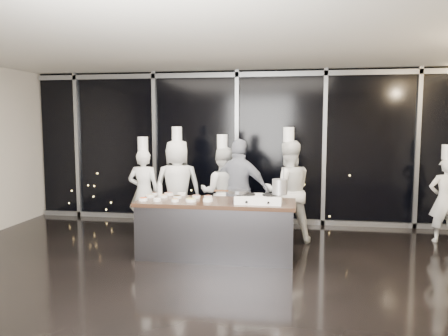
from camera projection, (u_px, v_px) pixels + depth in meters
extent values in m
plane|color=black|center=(205.00, 276.00, 6.02)|extent=(9.00, 9.00, 0.00)
cube|color=beige|center=(238.00, 147.00, 9.29)|extent=(9.00, 0.02, 3.20)
cube|color=beige|center=(75.00, 216.00, 2.41)|extent=(9.00, 0.02, 3.20)
cube|color=silver|center=(203.00, 39.00, 5.68)|extent=(9.00, 7.00, 0.02)
cube|color=black|center=(237.00, 147.00, 9.23)|extent=(8.90, 0.04, 3.18)
cube|color=gray|center=(237.00, 75.00, 9.02)|extent=(8.90, 0.08, 0.10)
cube|color=gray|center=(237.00, 219.00, 9.34)|extent=(8.90, 0.08, 0.10)
cube|color=gray|center=(77.00, 146.00, 9.75)|extent=(0.08, 0.08, 3.20)
cube|color=gray|center=(155.00, 146.00, 9.46)|extent=(0.08, 0.08, 3.20)
cube|color=gray|center=(237.00, 147.00, 9.18)|extent=(0.08, 0.08, 3.20)
cube|color=gray|center=(324.00, 148.00, 8.89)|extent=(0.08, 0.08, 3.20)
cube|color=gray|center=(418.00, 149.00, 8.61)|extent=(0.08, 0.08, 3.20)
cube|color=#3A393F|center=(216.00, 231.00, 6.86)|extent=(2.40, 0.80, 0.84)
cube|color=#3B2719|center=(216.00, 203.00, 6.81)|extent=(2.46, 0.86, 0.06)
cube|color=white|center=(259.00, 199.00, 6.60)|extent=(0.70, 0.44, 0.12)
cylinder|color=black|center=(248.00, 194.00, 6.63)|extent=(0.24, 0.24, 0.02)
cylinder|color=black|center=(270.00, 195.00, 6.57)|extent=(0.24, 0.24, 0.02)
cylinder|color=black|center=(246.00, 202.00, 6.41)|extent=(0.04, 0.02, 0.04)
cylinder|color=black|center=(268.00, 203.00, 6.36)|extent=(0.04, 0.02, 0.04)
cylinder|color=slate|center=(238.00, 192.00, 6.66)|extent=(0.30, 0.30, 0.05)
cube|color=#4C2B14|center=(221.00, 191.00, 6.70)|extent=(0.22, 0.03, 0.02)
cylinder|color=#A9A9AC|center=(280.00, 187.00, 6.55)|extent=(0.23, 0.23, 0.23)
cylinder|color=white|center=(143.00, 199.00, 6.81)|extent=(0.14, 0.14, 0.04)
cylinder|color=#C34C20|center=(143.00, 198.00, 6.81)|extent=(0.12, 0.12, 0.01)
cylinder|color=white|center=(150.00, 196.00, 7.10)|extent=(0.14, 0.14, 0.04)
cylinder|color=#BEB486|center=(150.00, 195.00, 7.10)|extent=(0.12, 0.12, 0.01)
cylinder|color=white|center=(154.00, 194.00, 7.33)|extent=(0.11, 0.11, 0.04)
cylinder|color=#341C0F|center=(154.00, 193.00, 7.33)|extent=(0.09, 0.09, 0.01)
cylinder|color=white|center=(157.00, 200.00, 6.75)|extent=(0.12, 0.12, 0.04)
cylinder|color=white|center=(157.00, 199.00, 6.75)|extent=(0.10, 0.10, 0.01)
cylinder|color=white|center=(163.00, 196.00, 7.09)|extent=(0.15, 0.15, 0.04)
cylinder|color=tan|center=(163.00, 195.00, 7.09)|extent=(0.12, 0.12, 0.01)
cylinder|color=white|center=(169.00, 194.00, 7.30)|extent=(0.15, 0.15, 0.04)
cylinder|color=#A86754|center=(169.00, 193.00, 7.30)|extent=(0.12, 0.12, 0.01)
cylinder|color=white|center=(175.00, 200.00, 6.72)|extent=(0.12, 0.12, 0.04)
cylinder|color=tan|center=(175.00, 199.00, 6.71)|extent=(0.09, 0.09, 0.01)
cylinder|color=white|center=(177.00, 197.00, 7.01)|extent=(0.14, 0.14, 0.04)
cylinder|color=black|center=(177.00, 196.00, 7.01)|extent=(0.11, 0.11, 0.01)
cylinder|color=white|center=(181.00, 194.00, 7.30)|extent=(0.15, 0.15, 0.04)
cylinder|color=silver|center=(181.00, 193.00, 7.30)|extent=(0.12, 0.12, 0.01)
cylinder|color=white|center=(191.00, 200.00, 6.73)|extent=(0.16, 0.16, 0.04)
cylinder|color=#DACC57|center=(191.00, 199.00, 6.73)|extent=(0.13, 0.13, 0.01)
cylinder|color=white|center=(196.00, 197.00, 7.04)|extent=(0.13, 0.13, 0.04)
cylinder|color=#AA6E61|center=(196.00, 196.00, 7.04)|extent=(0.10, 0.10, 0.01)
cylinder|color=white|center=(208.00, 200.00, 6.73)|extent=(0.15, 0.15, 0.04)
cylinder|color=#F0F1C0|center=(208.00, 199.00, 6.73)|extent=(0.13, 0.13, 0.01)
cylinder|color=white|center=(208.00, 197.00, 7.00)|extent=(0.13, 0.13, 0.04)
cylinder|color=#8F5441|center=(208.00, 196.00, 7.00)|extent=(0.11, 0.11, 0.01)
cylinder|color=silver|center=(160.00, 191.00, 7.11)|extent=(0.07, 0.07, 0.20)
cone|color=silver|center=(160.00, 183.00, 7.09)|extent=(0.06, 0.06, 0.07)
imported|color=silver|center=(144.00, 192.00, 8.16)|extent=(0.61, 0.42, 1.62)
cylinder|color=white|center=(143.00, 144.00, 8.06)|extent=(0.20, 0.20, 0.26)
imported|color=silver|center=(177.00, 187.00, 8.21)|extent=(1.02, 0.83, 1.81)
cylinder|color=white|center=(177.00, 134.00, 8.11)|extent=(0.24, 0.24, 0.26)
imported|color=silver|center=(222.00, 193.00, 7.98)|extent=(0.85, 0.68, 1.67)
cylinder|color=white|center=(222.00, 142.00, 7.88)|extent=(0.20, 0.20, 0.26)
imported|color=#121B32|center=(240.00, 191.00, 7.73)|extent=(1.15, 0.70, 1.83)
imported|color=silver|center=(288.00, 192.00, 7.69)|extent=(1.04, 0.91, 1.81)
cylinder|color=white|center=(289.00, 135.00, 7.58)|extent=(0.24, 0.24, 0.26)
imported|color=silver|center=(445.00, 200.00, 7.69)|extent=(0.56, 0.38, 1.50)
cylinder|color=white|center=(447.00, 152.00, 7.60)|extent=(0.20, 0.20, 0.26)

